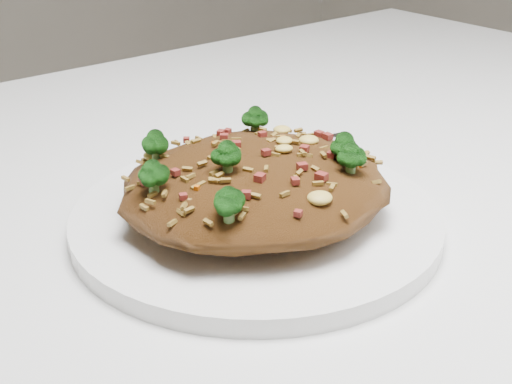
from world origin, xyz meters
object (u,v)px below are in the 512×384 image
Objects in this scene: plate at (256,219)px; dining_table at (287,247)px; fork at (277,149)px; fried_rice at (256,176)px.

dining_table is at bearing 37.60° from plate.
fried_rice is at bearing -127.81° from fork.
plate is at bearing -6.62° from fried_rice.
fork is at bearing -175.54° from dining_table.
fried_rice is (-0.10, -0.08, 0.13)m from dining_table.
plate is 0.12m from fork.
fork is (0.09, 0.08, -0.03)m from fried_rice.
fried_rice is (-0.00, 0.00, 0.04)m from plate.
dining_table is 0.19m from fried_rice.
fork is (-0.02, -0.00, 0.11)m from dining_table.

